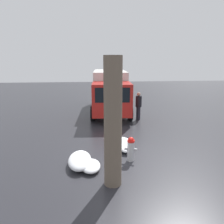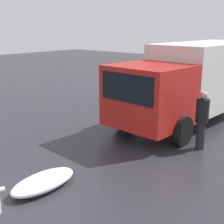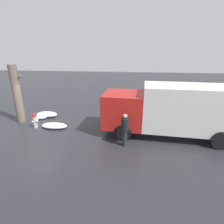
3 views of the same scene
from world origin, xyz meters
name	(u,v)px [view 1 (image 1 of 3)]	position (x,y,z in m)	size (l,w,h in m)	color
ground_plane	(131,161)	(0.00, 0.00, 0.00)	(60.00, 60.00, 0.00)	#28282D
fire_hydrant	(131,149)	(0.00, 0.00, 0.47)	(0.37, 0.46, 0.91)	#B7B7BC
tree_trunk	(113,123)	(-1.45, 0.81, 1.87)	(0.78, 0.51, 3.72)	#6B5B4C
delivery_truck	(110,90)	(8.07, 0.00, 1.54)	(7.31, 2.86, 2.83)	red
pedestrian	(139,105)	(5.58, -1.52, 0.92)	(0.37, 0.37, 1.69)	#23232D
snow_pile_by_hydrant	(124,144)	(1.20, 0.05, 0.16)	(1.59, 0.74, 0.31)	white
snow_pile_curbside	(91,166)	(-0.51, 1.45, 0.12)	(1.01, 0.64, 0.24)	white
snow_pile_by_tree	(80,160)	(-0.17, 1.83, 0.18)	(1.50, 0.80, 0.37)	white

